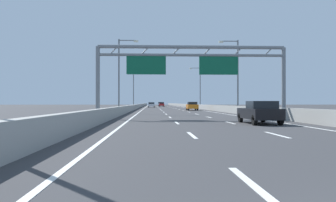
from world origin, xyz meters
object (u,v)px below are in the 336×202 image
(streetlamp_right_mid, at_px, (236,72))
(orange_car, at_px, (192,106))
(white_car, at_px, (151,105))
(streetlamp_left_far, at_px, (135,85))
(streetlamp_left_mid, at_px, (121,71))
(streetlamp_right_far, at_px, (199,85))
(black_car, at_px, (260,112))
(sign_gantry, at_px, (190,63))
(silver_car, at_px, (160,104))
(red_car, at_px, (162,104))

(streetlamp_right_mid, bearing_deg, orange_car, 104.17)
(orange_car, bearing_deg, white_car, 100.65)
(streetlamp_left_far, height_order, white_car, streetlamp_left_far)
(streetlamp_right_mid, bearing_deg, streetlamp_left_mid, 180.00)
(streetlamp_right_mid, distance_m, streetlamp_right_far, 36.42)
(streetlamp_right_mid, xyz_separation_m, streetlamp_right_far, (0.00, 36.42, 0.00))
(black_car, bearing_deg, white_car, 95.24)
(streetlamp_right_far, xyz_separation_m, orange_car, (-3.97, -20.68, -4.63))
(streetlamp_right_mid, bearing_deg, streetlamp_right_far, 90.00)
(sign_gantry, bearing_deg, orange_car, 83.21)
(silver_car, bearing_deg, orange_car, -87.27)
(streetlamp_right_mid, height_order, streetlamp_right_far, same)
(streetlamp_left_far, bearing_deg, streetlamp_right_far, 0.00)
(red_car, bearing_deg, streetlamp_left_far, -100.63)
(streetlamp_right_far, bearing_deg, streetlamp_left_far, 180.00)
(orange_car, bearing_deg, streetlamp_left_mid, -124.85)
(streetlamp_right_far, xyz_separation_m, white_car, (-11.07, 17.07, -4.66))
(sign_gantry, bearing_deg, streetlamp_right_far, 81.56)
(streetlamp_left_far, relative_size, red_car, 2.08)
(streetlamp_left_far, relative_size, orange_car, 2.26)
(orange_car, distance_m, red_car, 59.58)
(black_car, bearing_deg, streetlamp_left_far, 100.34)
(orange_car, bearing_deg, black_car, -90.07)
(orange_car, bearing_deg, streetlamp_right_mid, -75.83)
(streetlamp_right_far, height_order, orange_car, streetlamp_right_far)
(sign_gantry, xyz_separation_m, white_car, (-3.42, 68.61, -4.09))
(streetlamp_left_far, relative_size, black_car, 2.11)
(streetlamp_right_mid, height_order, red_car, streetlamp_right_mid)
(white_car, distance_m, red_car, 21.98)
(silver_car, bearing_deg, sign_gantry, -89.99)
(white_car, bearing_deg, streetlamp_right_far, -57.04)
(streetlamp_left_mid, distance_m, streetlamp_right_mid, 14.93)
(red_car, bearing_deg, silver_car, 90.05)
(streetlamp_right_far, xyz_separation_m, silver_car, (-7.67, 56.84, -4.61))
(streetlamp_left_far, bearing_deg, black_car, -79.66)
(streetlamp_right_mid, relative_size, orange_car, 2.26)
(white_car, bearing_deg, silver_car, 85.11)
(sign_gantry, bearing_deg, streetlamp_left_far, 98.04)
(silver_car, xyz_separation_m, black_car, (3.65, -116.67, -0.04))
(orange_car, height_order, white_car, orange_car)
(streetlamp_left_mid, relative_size, streetlamp_right_mid, 1.00)
(sign_gantry, relative_size, streetlamp_right_mid, 1.75)
(sign_gantry, distance_m, streetlamp_left_far, 52.06)
(sign_gantry, distance_m, red_car, 90.42)
(orange_car, relative_size, white_car, 0.99)
(red_car, bearing_deg, black_car, -87.89)
(streetlamp_right_mid, xyz_separation_m, silver_car, (-7.67, 93.26, -4.61))
(black_car, bearing_deg, red_car, 92.11)
(streetlamp_left_mid, distance_m, black_car, 26.25)
(streetlamp_left_far, bearing_deg, streetlamp_left_mid, -90.00)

